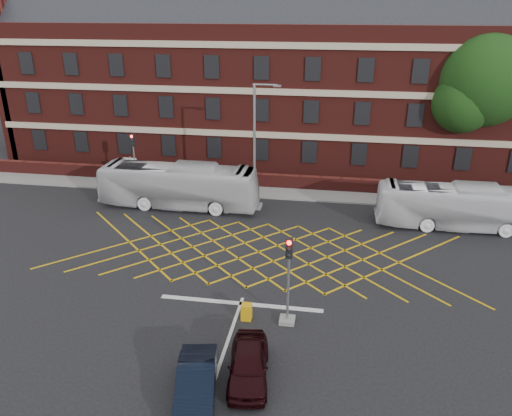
% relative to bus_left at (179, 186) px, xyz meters
% --- Properties ---
extents(ground, '(120.00, 120.00, 0.00)m').
position_rel_bus_left_xyz_m(ground, '(6.69, -8.07, -1.57)').
color(ground, black).
rests_on(ground, ground).
extents(victorian_building, '(51.00, 12.17, 20.40)m').
position_rel_bus_left_xyz_m(victorian_building, '(6.94, 13.93, 6.27)').
color(victorian_building, '#511815').
rests_on(victorian_building, ground).
extents(boundary_wall, '(56.00, 0.50, 1.10)m').
position_rel_bus_left_xyz_m(boundary_wall, '(6.69, 4.93, -1.02)').
color(boundary_wall, '#541916').
rests_on(boundary_wall, ground).
extents(far_pavement, '(60.00, 3.00, 0.12)m').
position_rel_bus_left_xyz_m(far_pavement, '(6.69, 3.93, -1.51)').
color(far_pavement, slate).
rests_on(far_pavement, ground).
extents(box_junction_hatching, '(8.22, 8.22, 0.02)m').
position_rel_bus_left_xyz_m(box_junction_hatching, '(6.69, -6.07, -1.56)').
color(box_junction_hatching, '#CC990C').
rests_on(box_junction_hatching, ground).
extents(stop_line, '(8.00, 0.30, 0.02)m').
position_rel_bus_left_xyz_m(stop_line, '(6.69, -11.57, -1.56)').
color(stop_line, silver).
rests_on(stop_line, ground).
extents(centre_line, '(0.15, 14.00, 0.02)m').
position_rel_bus_left_xyz_m(centre_line, '(6.69, -18.07, -1.56)').
color(centre_line, silver).
rests_on(centre_line, ground).
extents(bus_left, '(11.31, 2.80, 3.14)m').
position_rel_bus_left_xyz_m(bus_left, '(0.00, 0.00, 0.00)').
color(bus_left, silver).
rests_on(bus_left, ground).
extents(bus_right, '(10.35, 2.43, 2.88)m').
position_rel_bus_left_xyz_m(bus_right, '(18.82, -0.53, -0.13)').
color(bus_right, white).
rests_on(bus_right, ground).
extents(car_navy, '(2.14, 4.19, 1.31)m').
position_rel_bus_left_xyz_m(car_navy, '(6.28, -17.95, -0.91)').
color(car_navy, black).
rests_on(car_navy, ground).
extents(car_maroon, '(1.98, 3.96, 1.29)m').
position_rel_bus_left_xyz_m(car_maroon, '(7.97, -16.56, -0.92)').
color(car_maroon, black).
rests_on(car_maroon, ground).
extents(deciduous_tree, '(7.38, 7.01, 11.65)m').
position_rel_bus_left_xyz_m(deciduous_tree, '(21.45, 8.66, 6.07)').
color(deciduous_tree, black).
rests_on(deciduous_tree, ground).
extents(traffic_light_near, '(0.70, 0.70, 4.27)m').
position_rel_bus_left_xyz_m(traffic_light_near, '(9.08, -12.70, 0.19)').
color(traffic_light_near, slate).
rests_on(traffic_light_near, ground).
extents(traffic_light_far, '(0.70, 0.70, 4.27)m').
position_rel_bus_left_xyz_m(traffic_light_far, '(-4.57, 3.36, 0.19)').
color(traffic_light_far, slate).
rests_on(traffic_light_far, ground).
extents(street_lamp, '(2.25, 1.00, 8.68)m').
position_rel_bus_left_xyz_m(street_lamp, '(5.39, 0.68, 1.40)').
color(street_lamp, slate).
rests_on(street_lamp, ground).
extents(direction_signs, '(1.10, 0.16, 2.20)m').
position_rel_bus_left_xyz_m(direction_signs, '(-5.30, 4.16, -0.19)').
color(direction_signs, gray).
rests_on(direction_signs, ground).
extents(utility_cabinet, '(0.47, 0.43, 0.79)m').
position_rel_bus_left_xyz_m(utility_cabinet, '(7.20, -12.77, -1.17)').
color(utility_cabinet, '#D49B0C').
rests_on(utility_cabinet, ground).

